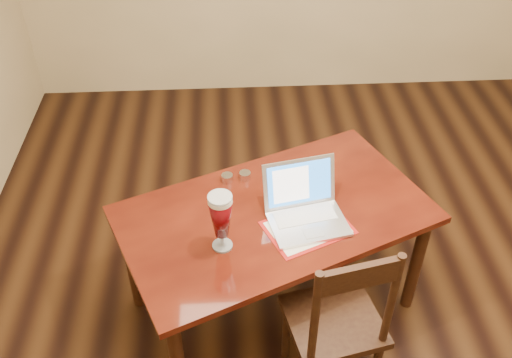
{
  "coord_description": "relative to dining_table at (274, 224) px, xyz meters",
  "views": [
    {
      "loc": [
        -0.65,
        -1.94,
        2.61
      ],
      "look_at": [
        -0.52,
        0.14,
        0.88
      ],
      "focal_mm": 40.0,
      "sensor_mm": 36.0,
      "label": 1
    }
  ],
  "objects": [
    {
      "name": "ground",
      "position": [
        0.44,
        -0.09,
        -0.63
      ],
      "size": [
        5.0,
        5.0,
        0.0
      ],
      "primitive_type": "plane",
      "color": "black",
      "rests_on": "ground"
    },
    {
      "name": "dining_chair",
      "position": [
        0.25,
        -0.48,
        -0.17
      ],
      "size": [
        0.49,
        0.48,
        0.99
      ],
      "rotation": [
        0.0,
        0.0,
        0.21
      ],
      "color": "black",
      "rests_on": "ground"
    },
    {
      "name": "room_shell",
      "position": [
        0.44,
        -0.09,
        1.13
      ],
      "size": [
        4.51,
        5.01,
        2.71
      ],
      "color": "tan",
      "rests_on": "ground"
    },
    {
      "name": "dining_table",
      "position": [
        0.0,
        0.0,
        0.0
      ],
      "size": [
        1.71,
        1.37,
        1.01
      ],
      "rotation": [
        0.0,
        0.0,
        0.41
      ],
      "color": "#53180B",
      "rests_on": "ground"
    }
  ]
}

